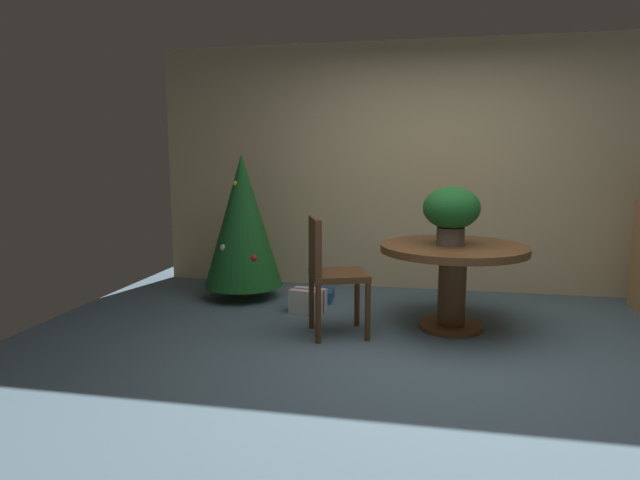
{
  "coord_description": "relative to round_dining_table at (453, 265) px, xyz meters",
  "views": [
    {
      "loc": [
        -0.09,
        -3.66,
        1.4
      ],
      "look_at": [
        -0.89,
        0.42,
        0.77
      ],
      "focal_mm": 30.35,
      "sensor_mm": 36.0,
      "label": 1
    }
  ],
  "objects": [
    {
      "name": "ground_plane",
      "position": [
        -0.14,
        -0.79,
        -0.54
      ],
      "size": [
        6.6,
        6.6,
        0.0
      ],
      "primitive_type": "plane",
      "color": "slate"
    },
    {
      "name": "back_wall_panel",
      "position": [
        -0.14,
        1.41,
        0.76
      ],
      "size": [
        6.0,
        0.1,
        2.6
      ],
      "primitive_type": "cube",
      "color": "beige",
      "rests_on": "ground_plane"
    },
    {
      "name": "round_dining_table",
      "position": [
        0.0,
        0.0,
        0.0
      ],
      "size": [
        1.19,
        1.19,
        0.7
      ],
      "color": "brown",
      "rests_on": "ground_plane"
    },
    {
      "name": "flower_vase",
      "position": [
        -0.03,
        -0.0,
        0.45
      ],
      "size": [
        0.46,
        0.46,
        0.47
      ],
      "color": "#665B51",
      "rests_on": "round_dining_table"
    },
    {
      "name": "wooden_chair_left",
      "position": [
        -0.96,
        -0.35,
        0.0
      ],
      "size": [
        0.55,
        0.54,
        0.94
      ],
      "color": "brown",
      "rests_on": "ground_plane"
    },
    {
      "name": "holiday_tree",
      "position": [
        -2.01,
        0.62,
        0.25
      ],
      "size": [
        0.78,
        0.78,
        1.44
      ],
      "color": "brown",
      "rests_on": "ground_plane"
    },
    {
      "name": "gift_box_cream",
      "position": [
        -1.26,
        0.23,
        -0.43
      ],
      "size": [
        0.34,
        0.24,
        0.22
      ],
      "color": "silver",
      "rests_on": "ground_plane"
    },
    {
      "name": "gift_box_blue",
      "position": [
        -1.2,
        0.65,
        -0.48
      ],
      "size": [
        0.2,
        0.29,
        0.11
      ],
      "color": "#1E569E",
      "rests_on": "ground_plane"
    }
  ]
}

